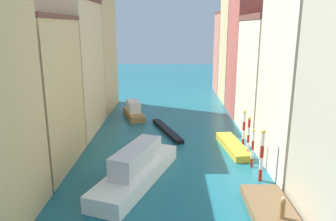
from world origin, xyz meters
TOP-DOWN VIEW (x-y plane):
  - ground_plane at (0.00, 24.50)m, footprint 154.00×154.00m
  - building_left_1 at (-13.10, 13.97)m, footprint 8.00×10.47m
  - building_left_2 at (-13.10, 25.00)m, footprint 8.00×11.47m
  - building_left_3 at (-13.10, 36.31)m, footprint 8.00×11.26m
  - building_right_1 at (13.10, 13.61)m, footprint 8.00×9.74m
  - building_right_2 at (13.10, 24.24)m, footprint 8.00×10.77m
  - building_right_3 at (13.10, 33.88)m, footprint 8.00×8.45m
  - building_right_4 at (13.10, 42.70)m, footprint 8.00×8.65m
  - building_right_5 at (13.10, 51.13)m, footprint 8.00×7.73m
  - waterfront_dock at (7.36, 5.54)m, footprint 3.03×6.92m
  - person_on_dock at (7.61, 4.27)m, footprint 0.36×0.36m
  - mooring_pole_0 at (7.99, 11.00)m, footprint 0.35×0.35m
  - mooring_pole_1 at (7.93, 13.86)m, footprint 0.27×0.27m
  - mooring_pole_2 at (8.04, 16.19)m, footprint 0.29×0.29m
  - mooring_pole_3 at (8.22, 19.12)m, footprint 0.32×0.32m
  - vaporetto_white at (-2.67, 10.77)m, footprint 6.92×12.33m
  - gondola_black at (-0.28, 24.33)m, footprint 4.11×9.20m
  - motorboat_0 at (-5.29, 31.22)m, footprint 3.99×7.05m
  - motorboat_1 at (7.01, 18.51)m, footprint 2.75×7.73m

SIDE VIEW (x-z plane):
  - ground_plane at x=0.00m, z-range 0.00..0.00m
  - gondola_black at x=-0.28m, z-range 0.00..0.47m
  - waterfront_dock at x=7.36m, z-range 0.00..0.68m
  - motorboat_1 at x=7.01m, z-range 0.00..0.72m
  - motorboat_0 at x=-5.29m, z-range -0.29..2.19m
  - vaporetto_white at x=-2.67m, z-range -0.41..2.78m
  - person_on_dock at x=7.61m, z-range 0.62..2.15m
  - mooring_pole_1 at x=7.93m, z-range 0.04..3.82m
  - mooring_pole_3 at x=8.22m, z-range 0.05..4.28m
  - mooring_pole_2 at x=8.04m, z-range 0.04..4.35m
  - mooring_pole_0 at x=7.99m, z-range 0.05..4.69m
  - building_left_1 at x=-13.10m, z-range 0.01..14.03m
  - building_right_2 at x=13.10m, z-range 0.01..14.40m
  - building_right_5 at x=13.10m, z-range 0.01..15.90m
  - building_left_2 at x=-13.10m, z-range 0.01..16.61m
  - building_right_3 at x=13.10m, z-range 0.01..18.07m
  - building_right_4 at x=13.10m, z-range 0.01..20.28m
  - building_left_3 at x=-13.10m, z-range 0.01..20.32m
  - building_right_1 at x=13.10m, z-range 0.01..22.26m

